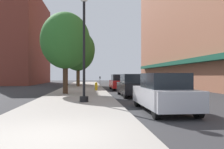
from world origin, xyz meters
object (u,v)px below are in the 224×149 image
lamppost (84,45)px  tree_mid (78,50)px  tree_near (65,41)px  car_silver (163,93)px  car_black (132,86)px  car_red (119,82)px  tree_far (78,52)px  parking_meter_near (100,81)px  fire_hydrant (96,86)px

lamppost → tree_mid: bearing=93.6°
tree_near → car_silver: 10.49m
tree_near → tree_mid: (0.23, 16.17, 1.15)m
tree_near → tree_mid: size_ratio=0.78×
car_black → tree_near: bearing=163.4°
tree_near → car_red: bearing=48.9°
tree_far → car_black: size_ratio=1.63×
parking_meter_near → tree_far: 5.68m
tree_near → car_red: 8.46m
parking_meter_near → tree_mid: bearing=109.9°
fire_hydrant → tree_near: tree_near is taller
tree_mid → fire_hydrant: bearing=-79.7°
parking_meter_near → tree_far: bearing=129.2°
lamppost → tree_near: tree_near is taller
car_red → lamppost: bearing=-104.7°
car_silver → tree_mid: bearing=101.3°
tree_near → tree_far: tree_far is taller
tree_far → lamppost: bearing=-85.9°
tree_near → car_black: (5.06, -1.57, -3.49)m
tree_mid → car_black: size_ratio=1.91×
parking_meter_near → car_black: (1.95, -9.76, -0.14)m
fire_hydrant → parking_meter_near: (0.58, 4.64, 0.43)m
car_silver → car_red: (0.00, 14.31, 0.00)m
lamppost → tree_far: 17.22m
parking_meter_near → lamppost: bearing=-96.3°
lamppost → tree_near: 5.91m
tree_near → tree_mid: 16.21m
tree_near → car_black: bearing=-17.3°
tree_mid → tree_near: bearing=-90.8°
fire_hydrant → car_black: (2.53, -5.11, 0.29)m
tree_far → car_silver: 20.92m
car_black → car_red: size_ratio=1.00×
fire_hydrant → lamppost: bearing=-95.9°
tree_mid → tree_far: size_ratio=1.17×
car_black → tree_far: bearing=110.3°
fire_hydrant → tree_near: (-2.53, -3.54, 3.78)m
tree_mid → car_black: bearing=-74.8°
fire_hydrant → tree_far: (-2.15, 7.99, 4.12)m
fire_hydrant → car_silver: size_ratio=0.18×
tree_mid → tree_far: 4.71m
tree_far → car_black: bearing=-70.3°
fire_hydrant → car_black: bearing=-63.7°
car_black → car_red: same height
lamppost → fire_hydrant: 9.56m
tree_near → tree_mid: bearing=89.2°
tree_near → tree_far: 11.54m
parking_meter_near → tree_near: size_ratio=0.20×
car_silver → car_black: same height
car_silver → tree_near: bearing=121.0°
tree_near → car_black: size_ratio=1.49×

